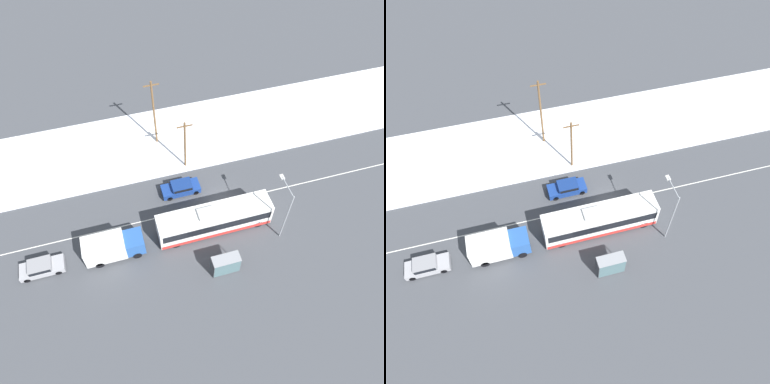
% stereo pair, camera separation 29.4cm
% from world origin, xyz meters
% --- Properties ---
extents(ground_plane, '(120.00, 120.00, 0.00)m').
position_xyz_m(ground_plane, '(0.00, 0.00, 0.00)').
color(ground_plane, '#424449').
extents(snow_lot, '(80.00, 11.69, 0.12)m').
position_xyz_m(snow_lot, '(0.00, 11.32, 0.06)').
color(snow_lot, white).
rests_on(snow_lot, ground_plane).
extents(lane_marking_center, '(60.00, 0.12, 0.00)m').
position_xyz_m(lane_marking_center, '(0.00, 0.00, 0.00)').
color(lane_marking_center, silver).
rests_on(lane_marking_center, ground_plane).
extents(city_bus, '(12.12, 2.57, 3.35)m').
position_xyz_m(city_bus, '(-1.81, -2.87, 1.63)').
color(city_bus, white).
rests_on(city_bus, ground_plane).
extents(box_truck, '(6.01, 2.30, 2.93)m').
position_xyz_m(box_truck, '(-12.61, -3.09, 1.61)').
color(box_truck, silver).
rests_on(box_truck, ground_plane).
extents(sedan_car, '(4.39, 1.80, 1.45)m').
position_xyz_m(sedan_car, '(-3.95, 2.74, 0.79)').
color(sedan_car, navy).
rests_on(sedan_car, ground_plane).
extents(parked_car_near_truck, '(4.33, 1.80, 1.43)m').
position_xyz_m(parked_car_near_truck, '(-19.80, -2.94, 0.78)').
color(parked_car_near_truck, '#9E9EA3').
rests_on(parked_car_near_truck, ground_plane).
extents(pedestrian_at_stop, '(0.62, 0.28, 1.72)m').
position_xyz_m(pedestrian_at_stop, '(-2.02, -6.96, 1.05)').
color(pedestrian_at_stop, '#23232D').
rests_on(pedestrian_at_stop, ground_plane).
extents(bus_shelter, '(2.78, 1.20, 2.40)m').
position_xyz_m(bus_shelter, '(-2.25, -8.12, 1.67)').
color(bus_shelter, gray).
rests_on(bus_shelter, ground_plane).
extents(streetlamp, '(0.36, 2.93, 7.20)m').
position_xyz_m(streetlamp, '(4.64, -5.18, 4.61)').
color(streetlamp, '#9EA3A8').
rests_on(streetlamp, ground_plane).
extents(utility_pole_roadside, '(1.80, 0.24, 7.08)m').
position_xyz_m(utility_pole_roadside, '(-2.42, 6.42, 3.72)').
color(utility_pole_roadside, brown).
rests_on(utility_pole_roadside, ground_plane).
extents(utility_pole_snowlot, '(1.80, 0.24, 9.38)m').
position_xyz_m(utility_pole_snowlot, '(-4.87, 11.28, 4.88)').
color(utility_pole_snowlot, brown).
rests_on(utility_pole_snowlot, ground_plane).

